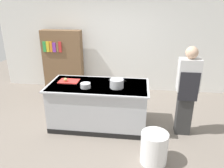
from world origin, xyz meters
TOP-DOWN VIEW (x-y plane):
  - ground_plane at (0.00, 0.00)m, footprint 10.00×10.00m
  - back_wall at (0.00, 2.10)m, footprint 6.40×0.12m
  - counter_island at (0.00, -0.00)m, footprint 1.98×0.98m
  - cutting_board at (-0.62, 0.09)m, footprint 0.40×0.28m
  - onion at (-0.67, 0.05)m, footprint 0.07×0.07m
  - stock_pot at (0.38, -0.10)m, footprint 0.33×0.26m
  - mixing_bowl at (-0.21, -0.18)m, footprint 0.20×0.20m
  - trash_bin at (1.07, -1.00)m, footprint 0.43×0.43m
  - person_chef at (1.67, -0.09)m, footprint 0.38×0.25m
  - bookshelf at (-1.34, 1.80)m, footprint 1.10×0.31m

SIDE VIEW (x-z plane):
  - ground_plane at x=0.00m, z-range 0.00..0.00m
  - trash_bin at x=1.07m, z-range 0.00..0.53m
  - counter_island at x=0.00m, z-range 0.02..0.92m
  - bookshelf at x=-1.34m, z-range 0.00..1.70m
  - cutting_board at x=-0.62m, z-range 0.90..0.92m
  - person_chef at x=1.67m, z-range 0.05..1.77m
  - mixing_bowl at x=-0.21m, z-range 0.90..0.99m
  - onion at x=-0.67m, z-range 0.92..0.99m
  - stock_pot at x=0.38m, z-range 0.90..1.07m
  - back_wall at x=0.00m, z-range 0.00..3.00m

